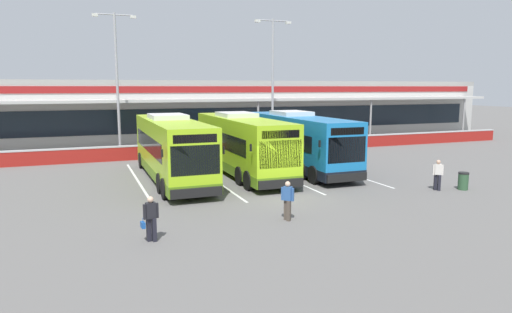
# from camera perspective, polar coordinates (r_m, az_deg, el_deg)

# --- Properties ---
(ground_plane) EXTENTS (200.00, 200.00, 0.00)m
(ground_plane) POSITION_cam_1_polar(r_m,az_deg,el_deg) (22.76, 3.48, -5.01)
(ground_plane) COLOR #605E5B
(terminal_building) EXTENTS (70.00, 13.00, 6.00)m
(terminal_building) POSITION_cam_1_polar(r_m,az_deg,el_deg) (47.96, -10.05, 5.73)
(terminal_building) COLOR #B7B7B2
(terminal_building) RESTS_ON ground
(red_barrier_wall) EXTENTS (60.00, 0.40, 1.10)m
(red_barrier_wall) POSITION_cam_1_polar(r_m,az_deg,el_deg) (36.13, -6.12, 0.96)
(red_barrier_wall) COLOR maroon
(red_barrier_wall) RESTS_ON ground
(coach_bus_leftmost) EXTENTS (2.99, 12.16, 3.78)m
(coach_bus_leftmost) POSITION_cam_1_polar(r_m,az_deg,el_deg) (26.96, -10.51, 0.88)
(coach_bus_leftmost) COLOR #9ED11E
(coach_bus_leftmost) RESTS_ON ground
(coach_bus_left_centre) EXTENTS (2.99, 12.16, 3.78)m
(coach_bus_left_centre) POSITION_cam_1_polar(r_m,az_deg,el_deg) (28.46, -1.83, 1.42)
(coach_bus_left_centre) COLOR #9ED11E
(coach_bus_left_centre) RESTS_ON ground
(coach_bus_centre) EXTENTS (2.99, 12.16, 3.78)m
(coach_bus_centre) POSITION_cam_1_polar(r_m,az_deg,el_deg) (30.13, 5.20, 1.80)
(coach_bus_centre) COLOR #1972B7
(coach_bus_centre) RESTS_ON ground
(bay_stripe_far_west) EXTENTS (0.14, 13.00, 0.01)m
(bay_stripe_far_west) POSITION_cam_1_polar(r_m,az_deg,el_deg) (26.80, -14.42, -3.17)
(bay_stripe_far_west) COLOR silver
(bay_stripe_far_west) RESTS_ON ground
(bay_stripe_west) EXTENTS (0.14, 13.00, 0.01)m
(bay_stripe_west) POSITION_cam_1_polar(r_m,az_deg,el_deg) (27.58, -5.72, -2.60)
(bay_stripe_west) COLOR silver
(bay_stripe_west) RESTS_ON ground
(bay_stripe_mid_west) EXTENTS (0.14, 13.00, 0.01)m
(bay_stripe_mid_west) POSITION_cam_1_polar(r_m,az_deg,el_deg) (28.95, 2.32, -2.02)
(bay_stripe_mid_west) COLOR silver
(bay_stripe_mid_west) RESTS_ON ground
(bay_stripe_centre) EXTENTS (0.14, 13.00, 0.01)m
(bay_stripe_centre) POSITION_cam_1_polar(r_m,az_deg,el_deg) (30.84, 9.50, -1.47)
(bay_stripe_centre) COLOR silver
(bay_stripe_centre) RESTS_ON ground
(pedestrian_with_handbag) EXTENTS (0.64, 0.31, 1.62)m
(pedestrian_with_handbag) POSITION_cam_1_polar(r_m,az_deg,el_deg) (16.51, -13.05, -7.46)
(pedestrian_with_handbag) COLOR black
(pedestrian_with_handbag) RESTS_ON ground
(pedestrian_in_dark_coat) EXTENTS (0.44, 0.45, 1.62)m
(pedestrian_in_dark_coat) POSITION_cam_1_polar(r_m,az_deg,el_deg) (18.60, 3.97, -5.37)
(pedestrian_in_dark_coat) COLOR #4C4238
(pedestrian_in_dark_coat) RESTS_ON ground
(pedestrian_child) EXTENTS (0.51, 0.41, 1.62)m
(pedestrian_child) POSITION_cam_1_polar(r_m,az_deg,el_deg) (25.72, 21.77, -2.04)
(pedestrian_child) COLOR black
(pedestrian_child) RESTS_ON ground
(lamp_post_west) EXTENTS (3.24, 0.28, 11.00)m
(lamp_post_west) POSITION_cam_1_polar(r_m,az_deg,el_deg) (37.64, -17.00, 9.70)
(lamp_post_west) COLOR #9E9EA3
(lamp_post_west) RESTS_ON ground
(lamp_post_centre) EXTENTS (3.24, 0.28, 11.00)m
(lamp_post_centre) POSITION_cam_1_polar(r_m,az_deg,el_deg) (39.28, 2.10, 10.01)
(lamp_post_centre) COLOR #9E9EA3
(lamp_post_centre) RESTS_ON ground
(litter_bin) EXTENTS (0.54, 0.54, 0.93)m
(litter_bin) POSITION_cam_1_polar(r_m,az_deg,el_deg) (26.49, 24.48, -2.80)
(litter_bin) COLOR #2D5133
(litter_bin) RESTS_ON ground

